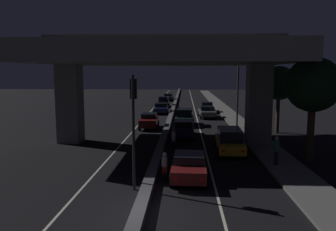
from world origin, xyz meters
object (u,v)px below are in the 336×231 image
at_px(car_dark_blue_fourth_oncoming, 168,97).
at_px(car_dark_red_lead, 189,165).
at_px(car_dark_blue_third, 184,128).
at_px(car_grey_fifth, 207,112).
at_px(street_lamp, 234,86).
at_px(car_black_third_oncoming, 164,102).
at_px(car_dark_green_sixth, 207,107).
at_px(motorcycle_red_filtering_near, 165,167).
at_px(traffic_light_left_of_median, 134,113).
at_px(car_dark_red_lead_oncoming, 149,121).
at_px(car_dark_blue_second_oncoming, 161,108).
at_px(car_dark_green_fourth, 185,117).
at_px(pedestrian_on_sidewalk, 276,150).
at_px(car_taxi_yellow_second, 230,140).
at_px(motorcycle_white_filtering_mid, 174,138).

bearing_deg(car_dark_blue_fourth_oncoming, car_dark_red_lead, 6.65).
relative_size(car_dark_red_lead, car_dark_blue_third, 0.96).
bearing_deg(car_grey_fifth, car_dark_red_lead, 171.24).
height_order(street_lamp, car_black_third_oncoming, street_lamp).
bearing_deg(car_black_third_oncoming, car_dark_green_sixth, 42.73).
xyz_separation_m(car_dark_blue_fourth_oncoming, motorcycle_red_filtering_near, (2.28, -49.69, -0.13)).
distance_m(traffic_light_left_of_median, car_black_third_oncoming, 39.55).
height_order(car_dark_green_sixth, car_dark_red_lead_oncoming, car_dark_red_lead_oncoming).
height_order(car_dark_red_lead_oncoming, car_dark_blue_fourth_oncoming, car_dark_red_lead_oncoming).
distance_m(car_dark_red_lead, car_dark_blue_third, 11.69).
height_order(car_dark_green_sixth, car_black_third_oncoming, car_black_third_oncoming).
relative_size(car_dark_red_lead_oncoming, car_dark_blue_second_oncoming, 0.98).
height_order(car_dark_green_fourth, car_dark_green_sixth, car_dark_green_fourth).
height_order(car_grey_fifth, car_dark_green_sixth, car_dark_green_sixth).
distance_m(car_dark_red_lead, car_grey_fifth, 24.61).
bearing_deg(pedestrian_on_sidewalk, car_dark_blue_fourth_oncoming, 100.65).
xyz_separation_m(car_black_third_oncoming, motorcycle_red_filtering_near, (2.49, -37.64, -0.27)).
bearing_deg(car_dark_green_fourth, car_dark_blue_fourth_oncoming, 8.68).
bearing_deg(car_dark_green_fourth, pedestrian_on_sidewalk, -158.25).
bearing_deg(street_lamp, car_dark_red_lead, -106.20).
bearing_deg(car_grey_fifth, traffic_light_left_of_median, 165.89).
distance_m(traffic_light_left_of_median, pedestrian_on_sidewalk, 9.42).
bearing_deg(car_dark_red_lead_oncoming, car_taxi_yellow_second, 34.17).
bearing_deg(street_lamp, motorcycle_white_filtering_mid, -125.48).
bearing_deg(pedestrian_on_sidewalk, car_grey_fifth, 96.96).
xyz_separation_m(car_grey_fifth, car_black_third_oncoming, (-6.41, 13.18, 0.13)).
distance_m(car_dark_green_fourth, car_black_third_oncoming, 19.64).
height_order(car_dark_red_lead_oncoming, car_dark_blue_second_oncoming, car_dark_red_lead_oncoming).
bearing_deg(car_dark_blue_third, pedestrian_on_sidewalk, -148.64).
bearing_deg(motorcycle_white_filtering_mid, car_dark_red_lead_oncoming, 19.09).
height_order(car_taxi_yellow_second, car_black_third_oncoming, car_taxi_yellow_second).
relative_size(street_lamp, pedestrian_on_sidewalk, 4.13).
height_order(car_dark_blue_third, car_dark_green_fourth, car_dark_green_fourth).
distance_m(traffic_light_left_of_median, car_dark_red_lead, 4.46).
bearing_deg(pedestrian_on_sidewalk, car_dark_blue_second_oncoming, 108.79).
relative_size(car_dark_blue_third, motorcycle_white_filtering_mid, 2.63).
xyz_separation_m(car_black_third_oncoming, pedestrian_on_sidewalk, (9.11, -35.26, 0.17)).
relative_size(car_dark_green_fourth, car_black_third_oncoming, 1.07).
height_order(car_taxi_yellow_second, motorcycle_red_filtering_near, car_taxi_yellow_second).
bearing_deg(motorcycle_red_filtering_near, car_dark_green_fourth, -7.64).
bearing_deg(pedestrian_on_sidewalk, motorcycle_red_filtering_near, -160.19).
bearing_deg(car_taxi_yellow_second, pedestrian_on_sidewalk, -145.09).
bearing_deg(pedestrian_on_sidewalk, car_black_third_oncoming, 104.48).
bearing_deg(car_dark_blue_second_oncoming, traffic_light_left_of_median, 0.28).
bearing_deg(car_dark_red_lead, traffic_light_left_of_median, 125.02).
bearing_deg(traffic_light_left_of_median, car_grey_fifth, 78.61).
relative_size(car_dark_blue_third, motorcycle_red_filtering_near, 2.49).
xyz_separation_m(traffic_light_left_of_median, motorcycle_red_filtering_near, (1.37, 1.79, -3.19)).
relative_size(street_lamp, car_grey_fifth, 1.61).
height_order(street_lamp, car_grey_fifth, street_lamp).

